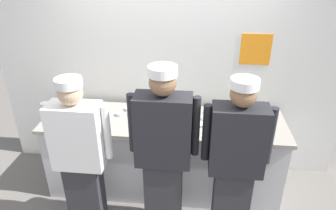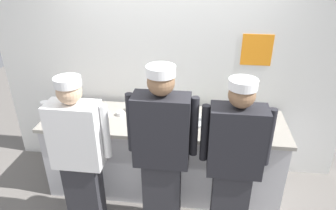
% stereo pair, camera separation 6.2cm
% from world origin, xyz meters
% --- Properties ---
extents(ground_plane, '(9.00, 9.00, 0.00)m').
position_xyz_m(ground_plane, '(0.00, 0.00, 0.00)').
color(ground_plane, slate).
extents(wall_back, '(4.10, 0.11, 2.79)m').
position_xyz_m(wall_back, '(0.00, 0.89, 1.39)').
color(wall_back, silver).
rests_on(wall_back, ground).
extents(prep_counter, '(2.61, 0.74, 0.91)m').
position_xyz_m(prep_counter, '(0.00, 0.39, 0.45)').
color(prep_counter, silver).
rests_on(prep_counter, ground).
extents(chef_near_left, '(0.59, 0.24, 1.63)m').
position_xyz_m(chef_near_left, '(-0.69, -0.29, 0.87)').
color(chef_near_left, '#2D2D33').
rests_on(chef_near_left, ground).
extents(chef_center, '(0.63, 0.24, 1.75)m').
position_xyz_m(chef_center, '(0.07, -0.24, 0.94)').
color(chef_center, '#2D2D33').
rests_on(chef_center, ground).
extents(chef_far_right, '(0.60, 0.24, 1.67)m').
position_xyz_m(chef_far_right, '(0.71, -0.25, 0.89)').
color(chef_far_right, '#2D2D33').
rests_on(chef_far_right, ground).
extents(plate_stack_front, '(0.25, 0.25, 0.08)m').
position_xyz_m(plate_stack_front, '(-0.23, 0.47, 0.95)').
color(plate_stack_front, white).
rests_on(plate_stack_front, prep_counter).
extents(plate_stack_rear, '(0.23, 0.23, 0.06)m').
position_xyz_m(plate_stack_rear, '(-1.04, 0.32, 0.94)').
color(plate_stack_rear, white).
rests_on(plate_stack_rear, prep_counter).
extents(mixing_bowl_steel, '(0.34, 0.34, 0.11)m').
position_xyz_m(mixing_bowl_steel, '(0.83, 0.43, 0.96)').
color(mixing_bowl_steel, '#B7BABF').
rests_on(mixing_bowl_steel, prep_counter).
extents(sheet_tray, '(0.56, 0.45, 0.02)m').
position_xyz_m(sheet_tray, '(0.16, 0.39, 0.92)').
color(sheet_tray, '#B7BABF').
rests_on(sheet_tray, prep_counter).
extents(squeeze_bottle_primary, '(0.06, 0.06, 0.18)m').
position_xyz_m(squeeze_bottle_primary, '(0.50, 0.39, 0.99)').
color(squeeze_bottle_primary, '#56A333').
rests_on(squeeze_bottle_primary, prep_counter).
extents(squeeze_bottle_secondary, '(0.06, 0.06, 0.19)m').
position_xyz_m(squeeze_bottle_secondary, '(-0.81, 0.20, 1.00)').
color(squeeze_bottle_secondary, red).
rests_on(squeeze_bottle_secondary, prep_counter).
extents(squeeze_bottle_spare, '(0.06, 0.06, 0.19)m').
position_xyz_m(squeeze_bottle_spare, '(0.60, 0.22, 1.00)').
color(squeeze_bottle_spare, '#E5E066').
rests_on(squeeze_bottle_spare, prep_counter).
extents(ramekin_red_sauce, '(0.09, 0.09, 0.04)m').
position_xyz_m(ramekin_red_sauce, '(-0.49, 0.44, 0.93)').
color(ramekin_red_sauce, white).
rests_on(ramekin_red_sauce, prep_counter).
extents(ramekin_orange_sauce, '(0.11, 0.11, 0.04)m').
position_xyz_m(ramekin_orange_sauce, '(-0.67, 0.43, 0.93)').
color(ramekin_orange_sauce, white).
rests_on(ramekin_orange_sauce, prep_counter).
extents(ramekin_yellow_sauce, '(0.11, 0.11, 0.04)m').
position_xyz_m(ramekin_yellow_sauce, '(1.11, 0.43, 0.93)').
color(ramekin_yellow_sauce, white).
rests_on(ramekin_yellow_sauce, prep_counter).
extents(ramekin_green_sauce, '(0.09, 0.09, 0.04)m').
position_xyz_m(ramekin_green_sauce, '(-0.42, 0.56, 0.93)').
color(ramekin_green_sauce, white).
rests_on(ramekin_green_sauce, prep_counter).
extents(deli_cup, '(0.09, 0.09, 0.09)m').
position_xyz_m(deli_cup, '(0.54, 0.58, 0.95)').
color(deli_cup, white).
rests_on(deli_cup, prep_counter).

